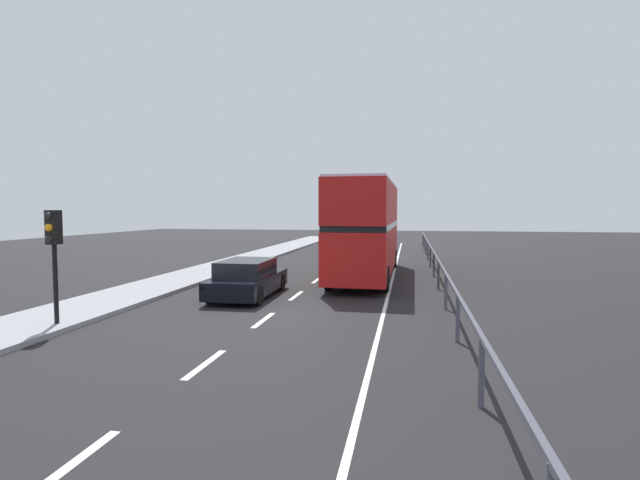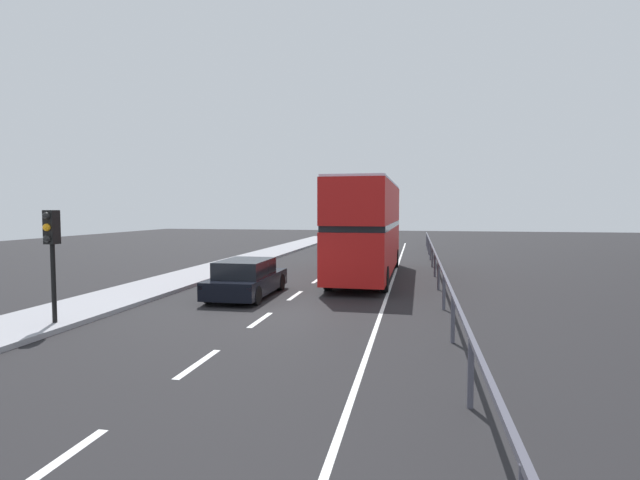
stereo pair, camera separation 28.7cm
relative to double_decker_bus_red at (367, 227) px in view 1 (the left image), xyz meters
The scene contains 8 objects.
ground_plane 8.82m from the double_decker_bus_red, 104.45° to the right, with size 74.31×120.00×0.10m, color black.
near_sidewalk_kerb 11.72m from the double_decker_bus_red, 134.42° to the right, with size 2.73×80.00×0.14m, color gray.
lane_paint_markings 2.48m from the double_decker_bus_red, 98.95° to the left, with size 3.47×46.00×0.01m.
bridge_side_railing 3.52m from the double_decker_bus_red, 14.25° to the left, with size 0.10×42.00×1.16m.
double_decker_bus_red is the anchor object (origin of this frame).
hatchback_car_near 7.21m from the double_decker_bus_red, 122.82° to the right, with size 1.93×4.44×1.36m.
traffic_signal_pole 13.41m from the double_decker_bus_red, 122.63° to the right, with size 0.30×0.42×3.01m.
sedan_car_ahead 14.42m from the double_decker_bus_red, 104.43° to the left, with size 1.92×4.57×1.35m.
Camera 1 is at (4.08, -14.06, 3.15)m, focal length 26.78 mm.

